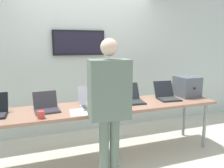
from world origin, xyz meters
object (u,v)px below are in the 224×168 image
workbench (105,109)px  coffee_mug (41,115)px  laptop_station_4 (167,95)px  equipment_box (187,86)px  laptop_station_1 (47,107)px  laptop_station_2 (91,102)px  person (109,100)px  laptop_station_3 (131,98)px

workbench → coffee_mug: bearing=-163.9°
workbench → laptop_station_4: 1.04m
equipment_box → laptop_station_4: (-0.41, -0.05, -0.10)m
laptop_station_1 → laptop_station_4: 1.82m
laptop_station_1 → laptop_station_2: 0.59m
workbench → person: person is taller
equipment_box → laptop_station_1: 2.23m
workbench → coffee_mug: (-0.87, -0.25, 0.09)m
workbench → laptop_station_2: 0.22m
laptop_station_4 → workbench: bearing=-178.0°
equipment_box → laptop_station_3: 1.01m
laptop_station_3 → laptop_station_4: 0.60m
equipment_box → coffee_mug: 2.33m
laptop_station_2 → coffee_mug: bearing=-156.7°
laptop_station_3 → coffee_mug: size_ratio=4.78×
equipment_box → laptop_station_1: equipment_box is taller
laptop_station_3 → laptop_station_4: size_ratio=1.01×
laptop_station_2 → laptop_station_3: same height
laptop_station_3 → person: size_ratio=0.25×
workbench → person: (-0.16, -0.62, 0.30)m
workbench → laptop_station_3: 0.45m
equipment_box → coffee_mug: bearing=-171.9°
laptop_station_3 → coffee_mug: bearing=-166.5°
equipment_box → laptop_station_1: size_ratio=1.08×
laptop_station_1 → laptop_station_3: bearing=1.3°
workbench → coffee_mug: size_ratio=37.84×
laptop_station_1 → laptop_station_2: bearing=0.4°
laptop_station_2 → person: 0.69m
workbench → laptop_station_3: bearing=8.3°
laptop_station_1 → coffee_mug: (-0.08, -0.29, -0.01)m
equipment_box → workbench: bearing=-176.8°
laptop_station_3 → equipment_box: bearing=1.0°
laptop_station_1 → coffee_mug: laptop_station_1 is taller
laptop_station_1 → person: person is taller
laptop_station_3 → laptop_station_4: (0.60, -0.03, 0.00)m
equipment_box → person: (-1.60, -0.70, 0.09)m
laptop_station_1 → laptop_station_2: laptop_station_2 is taller
laptop_station_2 → laptop_station_4: (1.22, -0.01, 0.00)m
laptop_station_2 → laptop_station_1: bearing=-179.6°
workbench → laptop_station_4: laptop_station_4 is taller
workbench → laptop_station_3: laptop_station_3 is taller
equipment_box → laptop_station_4: bearing=-173.7°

